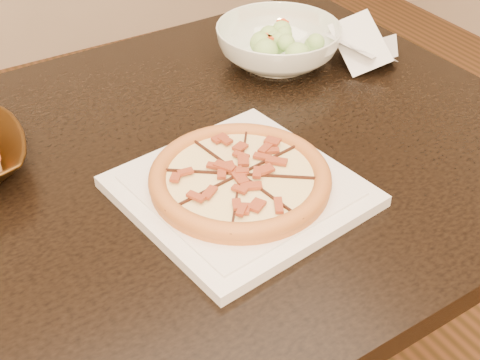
{
  "coord_description": "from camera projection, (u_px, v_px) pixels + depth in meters",
  "views": [
    {
      "loc": [
        -0.47,
        -0.73,
        1.37
      ],
      "look_at": [
        -0.07,
        -0.07,
        0.78
      ],
      "focal_mm": 50.0,
      "sensor_mm": 36.0,
      "label": 1
    }
  ],
  "objects": [
    {
      "name": "plate",
      "position": [
        240.0,
        190.0,
        0.99
      ],
      "size": [
        0.35,
        0.35,
        0.02
      ],
      "color": "silver",
      "rests_on": "dining_table"
    },
    {
      "name": "dining_table",
      "position": [
        142.0,
        228.0,
        1.09
      ],
      "size": [
        1.42,
        0.94,
        0.75
      ],
      "color": "black",
      "rests_on": "floor"
    },
    {
      "name": "cling_film",
      "position": [
        364.0,
        49.0,
        1.32
      ],
      "size": [
        0.15,
        0.12,
        0.05
      ],
      "primitive_type": null,
      "rotation": [
        0.0,
        0.0,
        -0.01
      ],
      "color": "silver",
      "rests_on": "dining_table"
    },
    {
      "name": "salad",
      "position": [
        279.0,
        18.0,
        1.27
      ],
      "size": [
        0.12,
        0.12,
        0.04
      ],
      "color": "#9BB76C",
      "rests_on": "salad_bowl"
    },
    {
      "name": "salad_bowl",
      "position": [
        278.0,
        44.0,
        1.31
      ],
      "size": [
        0.26,
        0.26,
        0.08
      ],
      "primitive_type": "imported",
      "rotation": [
        0.0,
        0.0,
        0.09
      ],
      "color": "white",
      "rests_on": "dining_table"
    },
    {
      "name": "pizza",
      "position": [
        240.0,
        178.0,
        0.97
      ],
      "size": [
        0.27,
        0.27,
        0.03
      ],
      "color": "#B8642D",
      "rests_on": "plate"
    }
  ]
}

